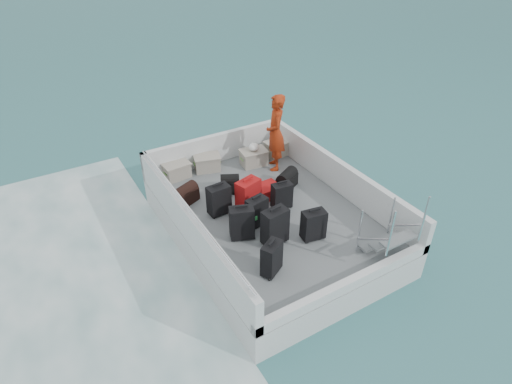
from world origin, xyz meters
TOP-DOWN VIEW (x-y plane):
  - ground at (0.00, 0.00)m, footprint 160.00×160.00m
  - wake_foam at (-4.80, 0.00)m, footprint 10.00×10.00m
  - ferry_hull at (0.00, 0.00)m, footprint 3.60×5.00m
  - deck at (0.00, 0.00)m, footprint 3.30×4.70m
  - deck_fittings at (0.35, -0.32)m, footprint 3.60×5.00m
  - suitcase_0 at (-0.88, -1.48)m, footprint 0.46×0.39m
  - suitcase_1 at (-0.86, -0.42)m, footprint 0.51×0.39m
  - suitcase_2 at (-0.88, 0.48)m, footprint 0.46×0.29m
  - suitcase_3 at (-0.41, -0.84)m, footprint 0.49×0.32m
  - suitcase_4 at (-0.43, -0.23)m, footprint 0.45×0.32m
  - suitcase_5 at (-0.30, 0.32)m, footprint 0.54×0.41m
  - suitcase_6 at (0.26, -1.11)m, footprint 0.46×0.32m
  - suitcase_7 at (0.30, 0.00)m, footprint 0.43×0.28m
  - suitcase_8 at (0.20, 0.51)m, footprint 0.66×0.45m
  - duffel_0 at (-1.32, 1.17)m, footprint 0.61×0.49m
  - duffel_1 at (-0.32, 1.07)m, footprint 0.49×0.45m
  - duffel_2 at (0.83, 0.59)m, footprint 0.59×0.50m
  - crate_0 at (-1.09, 2.20)m, footprint 0.59×0.43m
  - crate_1 at (-0.35, 2.16)m, footprint 0.65×0.53m
  - crate_2 at (0.70, 1.81)m, footprint 0.63×0.47m
  - crate_3 at (1.45, 1.94)m, footprint 0.60×0.44m
  - yellow_bag at (1.45, 1.88)m, footprint 0.28×0.26m
  - white_bag at (0.70, 1.81)m, footprint 0.24×0.24m
  - passenger at (1.07, 1.46)m, footprint 0.67×0.78m

SIDE VIEW (x-z plane):
  - ground at x=0.00m, z-range 0.00..0.00m
  - wake_foam at x=-4.80m, z-range 0.00..0.00m
  - ferry_hull at x=0.00m, z-range 0.00..0.60m
  - deck at x=0.00m, z-range 0.60..0.62m
  - yellow_bag at x=1.45m, z-range 0.62..0.84m
  - suitcase_8 at x=0.20m, z-range 0.62..0.88m
  - duffel_0 at x=-1.32m, z-range 0.62..0.94m
  - duffel_1 at x=-0.32m, z-range 0.62..0.94m
  - duffel_2 at x=0.83m, z-range 0.62..0.94m
  - crate_0 at x=-1.09m, z-range 0.62..0.96m
  - crate_3 at x=1.45m, z-range 0.62..0.96m
  - crate_1 at x=-0.35m, z-range 0.62..0.96m
  - crate_2 at x=0.70m, z-range 0.62..0.97m
  - suitcase_7 at x=0.30m, z-range 0.62..1.19m
  - suitcase_6 at x=0.26m, z-range 0.62..1.22m
  - suitcase_4 at x=-0.43m, z-range 0.62..1.22m
  - suitcase_0 at x=-0.88m, z-range 0.62..1.24m
  - suitcase_2 at x=-0.88m, z-range 0.62..1.26m
  - suitcase_5 at x=-0.30m, z-range 0.62..1.28m
  - suitcase_1 at x=-0.86m, z-range 0.62..1.29m
  - suitcase_3 at x=-0.41m, z-range 0.62..1.33m
  - deck_fittings at x=0.35m, z-range 0.54..1.44m
  - white_bag at x=0.70m, z-range 0.97..1.15m
  - passenger at x=1.07m, z-range 0.62..2.42m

